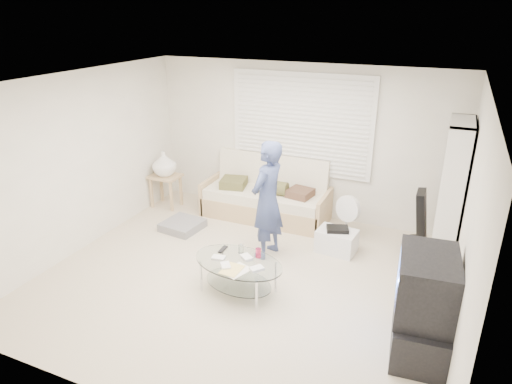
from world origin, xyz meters
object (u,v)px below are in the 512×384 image
at_px(futon_sofa, 266,198).
at_px(bookshelf, 451,193).
at_px(tv_unit, 423,305).
at_px(coffee_table, 238,267).

xyz_separation_m(futon_sofa, bookshelf, (2.77, -0.29, 0.65)).
distance_m(futon_sofa, tv_unit, 3.54).
bearing_deg(tv_unit, coffee_table, 175.40).
distance_m(futon_sofa, coffee_table, 2.23).
bearing_deg(tv_unit, bookshelf, 86.52).
bearing_deg(coffee_table, futon_sofa, 103.53).
relative_size(bookshelf, coffee_table, 1.58).
height_order(futon_sofa, coffee_table, futon_sofa).
height_order(bookshelf, coffee_table, bookshelf).
bearing_deg(bookshelf, futon_sofa, 174.08).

